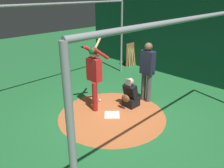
{
  "coord_description": "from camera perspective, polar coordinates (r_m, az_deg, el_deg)",
  "views": [
    {
      "loc": [
        3.95,
        3.95,
        3.25
      ],
      "look_at": [
        0.0,
        0.0,
        0.95
      ],
      "focal_mm": 36.49,
      "sensor_mm": 36.0,
      "label": 1
    }
  ],
  "objects": [
    {
      "name": "batter",
      "position": [
        6.43,
        -4.43,
        3.08
      ],
      "size": [
        0.68,
        0.49,
        2.17
      ],
      "color": "maroon",
      "rests_on": "ground"
    },
    {
      "name": "ground_plane",
      "position": [
        6.46,
        -0.0,
        -7.81
      ],
      "size": [
        26.58,
        26.58,
        0.0
      ],
      "primitive_type": "plane",
      "color": "#216633"
    },
    {
      "name": "cage_frame",
      "position": [
        5.71,
        -0.0,
        10.47
      ],
      "size": [
        5.95,
        4.86,
        2.92
      ],
      "color": "gray",
      "rests_on": "ground"
    },
    {
      "name": "catcher",
      "position": [
        6.79,
        4.63,
        -2.92
      ],
      "size": [
        0.58,
        0.4,
        0.92
      ],
      "color": "black",
      "rests_on": "ground"
    },
    {
      "name": "home_plate",
      "position": [
        6.46,
        -0.0,
        -7.72
      ],
      "size": [
        0.59,
        0.59,
        0.01
      ],
      "primitive_type": "cube",
      "rotation": [
        0.0,
        0.0,
        0.79
      ],
      "color": "white",
      "rests_on": "dirt_circle"
    },
    {
      "name": "dirt_circle",
      "position": [
        6.46,
        -0.0,
        -7.79
      ],
      "size": [
        3.0,
        3.0,
        0.01
      ],
      "primitive_type": "cylinder",
      "color": "#B76033",
      "rests_on": "ground"
    },
    {
      "name": "baseball_0",
      "position": [
        7.21,
        -3.08,
        -4.06
      ],
      "size": [
        0.07,
        0.07,
        0.07
      ],
      "primitive_type": "sphere",
      "color": "white",
      "rests_on": "dirt_circle"
    },
    {
      "name": "bat_rack",
      "position": [
        10.63,
        4.96,
        7.23
      ],
      "size": [
        0.7,
        0.19,
        1.05
      ],
      "color": "olive",
      "rests_on": "ground"
    },
    {
      "name": "umpire",
      "position": [
        6.97,
        8.82,
        3.75
      ],
      "size": [
        0.23,
        0.49,
        1.86
      ],
      "color": "#4C4C51",
      "rests_on": "ground"
    },
    {
      "name": "back_wall",
      "position": [
        9.12,
        19.34,
        12.71
      ],
      "size": [
        0.22,
        10.58,
        3.79
      ],
      "color": "#0C3D26",
      "rests_on": "ground"
    }
  ]
}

